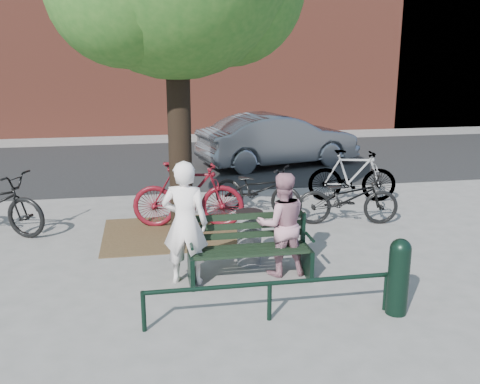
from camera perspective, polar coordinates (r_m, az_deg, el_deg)
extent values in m
plane|color=gray|center=(7.76, 1.07, -9.33)|extent=(90.00, 90.00, 0.00)
cube|color=brown|center=(9.68, -7.34, -4.39)|extent=(2.40, 2.00, 0.02)
cube|color=black|center=(15.83, -4.98, 3.21)|extent=(40.00, 7.00, 0.01)
cube|color=black|center=(7.57, -5.24, -8.20)|extent=(0.06, 0.52, 0.45)
cube|color=black|center=(7.62, -5.48, -4.45)|extent=(0.06, 0.06, 0.44)
cylinder|color=black|center=(7.32, -5.24, -5.59)|extent=(0.04, 0.36, 0.04)
cube|color=black|center=(7.87, 7.13, -7.32)|extent=(0.06, 0.52, 0.45)
cube|color=black|center=(7.92, 6.74, -3.73)|extent=(0.06, 0.06, 0.44)
cylinder|color=black|center=(7.64, 7.45, -4.78)|extent=(0.04, 0.36, 0.04)
cube|color=black|center=(7.59, 1.08, -6.23)|extent=(1.64, 0.46, 0.04)
cube|color=black|center=(7.70, 0.76, -3.61)|extent=(1.64, 0.03, 0.47)
cylinder|color=black|center=(6.45, -10.25, -12.43)|extent=(0.06, 0.06, 0.50)
cylinder|color=black|center=(6.60, 3.16, -11.53)|extent=(0.06, 0.06, 0.50)
cylinder|color=black|center=(7.07, 15.27, -10.19)|extent=(0.06, 0.06, 0.50)
cylinder|color=black|center=(6.50, 3.19, -9.72)|extent=(3.00, 0.06, 0.06)
cylinder|color=black|center=(9.25, -6.48, 6.80)|extent=(0.40, 0.40, 3.80)
imported|color=white|center=(7.42, -5.89, -3.31)|extent=(0.73, 0.58, 1.75)
imported|color=#B57C8B|center=(7.73, 4.46, -3.44)|extent=(0.74, 0.58, 1.52)
cylinder|color=black|center=(6.95, 16.50, -9.14)|extent=(0.26, 0.26, 0.85)
sphere|color=black|center=(6.79, 16.77, -5.85)|extent=(0.26, 0.26, 0.26)
cylinder|color=gray|center=(8.18, 0.99, -5.08)|extent=(0.37, 0.37, 0.78)
cylinder|color=black|center=(8.05, 1.01, -2.27)|extent=(0.41, 0.41, 0.06)
imported|color=#570C15|center=(9.85, -5.54, -0.32)|extent=(2.12, 0.92, 1.23)
imported|color=black|center=(10.62, 1.87, 0.24)|extent=(1.93, 1.72, 1.01)
imported|color=gray|center=(11.80, 11.88, 1.72)|extent=(1.96, 0.95, 1.13)
imported|color=black|center=(10.22, 11.40, -0.64)|extent=(2.00, 0.96, 1.01)
imported|color=slate|center=(15.22, 4.10, 5.58)|extent=(4.75, 2.57, 1.48)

